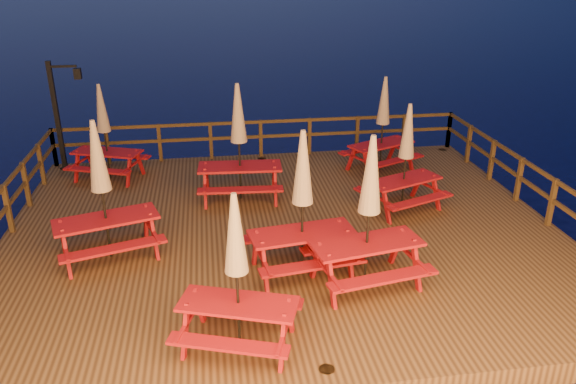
% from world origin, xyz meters
% --- Properties ---
extents(ground, '(500.00, 500.00, 0.00)m').
position_xyz_m(ground, '(0.00, 0.00, 0.00)').
color(ground, black).
rests_on(ground, ground).
extents(deck, '(12.00, 10.00, 0.40)m').
position_xyz_m(deck, '(0.00, 0.00, 0.20)').
color(deck, '#402814').
rests_on(deck, ground).
extents(deck_piles, '(11.44, 9.44, 1.40)m').
position_xyz_m(deck_piles, '(0.00, 0.00, -0.30)').
color(deck_piles, '#392812').
rests_on(deck_piles, ground).
extents(railing, '(11.80, 9.75, 1.10)m').
position_xyz_m(railing, '(0.00, 1.78, 1.16)').
color(railing, '#392812').
rests_on(railing, deck).
extents(lamp_post, '(0.85, 0.18, 3.00)m').
position_xyz_m(lamp_post, '(-5.39, 4.55, 2.20)').
color(lamp_post, black).
rests_on(lamp_post, deck).
extents(picnic_table_0, '(2.28, 2.12, 2.61)m').
position_xyz_m(picnic_table_0, '(3.16, 3.19, 1.76)').
color(picnic_table_0, maroon).
rests_on(picnic_table_0, deck).
extents(picnic_table_1, '(2.16, 1.86, 2.79)m').
position_xyz_m(picnic_table_1, '(0.10, -1.85, 1.85)').
color(picnic_table_1, maroon).
rests_on(picnic_table_1, deck).
extents(picnic_table_2, '(2.18, 1.99, 2.55)m').
position_xyz_m(picnic_table_2, '(-4.20, 3.64, 1.72)').
color(picnic_table_2, maroon).
rests_on(picnic_table_2, deck).
extents(picnic_table_3, '(2.35, 2.12, 2.80)m').
position_xyz_m(picnic_table_3, '(-3.58, -0.73, 1.86)').
color(picnic_table_3, maroon).
rests_on(picnic_table_3, deck).
extents(picnic_table_4, '(2.18, 2.00, 2.54)m').
position_xyz_m(picnic_table_4, '(2.90, 0.59, 1.72)').
color(picnic_table_4, maroon).
rests_on(picnic_table_4, deck).
extents(picnic_table_5, '(2.10, 1.77, 2.86)m').
position_xyz_m(picnic_table_5, '(-0.81, 1.78, 1.88)').
color(picnic_table_5, maroon).
rests_on(picnic_table_5, deck).
extents(picnic_table_6, '(2.15, 1.96, 2.54)m').
position_xyz_m(picnic_table_6, '(-1.22, -3.85, 1.72)').
color(picnic_table_6, maroon).
rests_on(picnic_table_6, deck).
extents(picnic_table_7, '(2.25, 1.96, 2.83)m').
position_xyz_m(picnic_table_7, '(1.16, -2.44, 1.87)').
color(picnic_table_7, maroon).
rests_on(picnic_table_7, deck).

